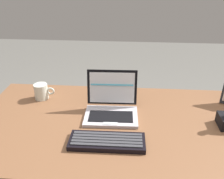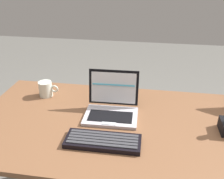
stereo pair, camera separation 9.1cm
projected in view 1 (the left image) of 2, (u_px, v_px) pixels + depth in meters
desk at (128, 143)px, 1.28m from camera, size 1.51×0.77×0.76m
laptop_front at (112, 107)px, 1.28m from camera, size 0.27×0.22×0.21m
external_keyboard at (107, 141)px, 1.08m from camera, size 0.33×0.13×0.03m
coffee_mug at (42, 91)px, 1.43m from camera, size 0.11×0.08×0.09m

